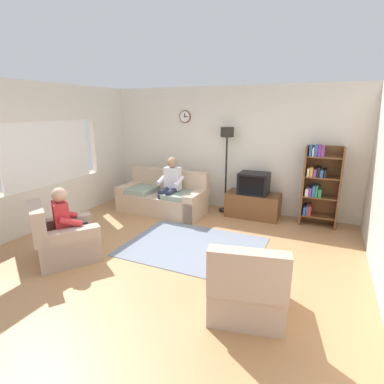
# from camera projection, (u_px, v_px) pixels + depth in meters

# --- Properties ---
(ground_plane) EXTENTS (12.00, 12.00, 0.00)m
(ground_plane) POSITION_uv_depth(u_px,v_px,m) (173.00, 254.00, 4.76)
(ground_plane) COLOR #B27F51
(back_wall_assembly) EXTENTS (6.20, 0.17, 2.70)m
(back_wall_assembly) POSITION_uv_depth(u_px,v_px,m) (228.00, 149.00, 6.73)
(back_wall_assembly) COLOR silver
(back_wall_assembly) RESTS_ON ground_plane
(left_wall_assembly) EXTENTS (0.12, 5.80, 2.70)m
(left_wall_assembly) POSITION_uv_depth(u_px,v_px,m) (36.00, 158.00, 5.57)
(left_wall_assembly) COLOR silver
(left_wall_assembly) RESTS_ON ground_plane
(couch) EXTENTS (1.92, 0.92, 0.90)m
(couch) POSITION_uv_depth(u_px,v_px,m) (163.00, 198.00, 6.67)
(couch) COLOR tan
(couch) RESTS_ON ground_plane
(tv_stand) EXTENTS (1.10, 0.56, 0.51)m
(tv_stand) POSITION_uv_depth(u_px,v_px,m) (253.00, 205.00, 6.37)
(tv_stand) COLOR brown
(tv_stand) RESTS_ON ground_plane
(tv) EXTENTS (0.60, 0.49, 0.44)m
(tv) POSITION_uv_depth(u_px,v_px,m) (254.00, 183.00, 6.23)
(tv) COLOR black
(tv) RESTS_ON tv_stand
(bookshelf) EXTENTS (0.68, 0.36, 1.57)m
(bookshelf) POSITION_uv_depth(u_px,v_px,m) (319.00, 183.00, 5.79)
(bookshelf) COLOR brown
(bookshelf) RESTS_ON ground_plane
(floor_lamp) EXTENTS (0.28, 0.28, 1.85)m
(floor_lamp) POSITION_uv_depth(u_px,v_px,m) (227.00, 146.00, 6.40)
(floor_lamp) COLOR black
(floor_lamp) RESTS_ON ground_plane
(armchair_near_window) EXTENTS (1.16, 1.18, 0.90)m
(armchair_near_window) POSITION_uv_depth(u_px,v_px,m) (65.00, 241.00, 4.56)
(armchair_near_window) COLOR tan
(armchair_near_window) RESTS_ON ground_plane
(armchair_near_bookshelf) EXTENTS (0.97, 1.03, 0.90)m
(armchair_near_bookshelf) POSITION_uv_depth(u_px,v_px,m) (247.00, 288.00, 3.35)
(armchair_near_bookshelf) COLOR tan
(armchair_near_bookshelf) RESTS_ON ground_plane
(area_rug) EXTENTS (2.20, 1.70, 0.01)m
(area_rug) POSITION_uv_depth(u_px,v_px,m) (194.00, 246.00, 5.01)
(area_rug) COLOR slate
(area_rug) RESTS_ON ground_plane
(person_on_couch) EXTENTS (0.52, 0.54, 1.24)m
(person_on_couch) POSITION_uv_depth(u_px,v_px,m) (170.00, 183.00, 6.37)
(person_on_couch) COLOR silver
(person_on_couch) RESTS_ON ground_plane
(person_in_left_armchair) EXTENTS (0.62, 0.64, 1.12)m
(person_in_left_armchair) POSITION_uv_depth(u_px,v_px,m) (68.00, 220.00, 4.52)
(person_in_left_armchair) COLOR red
(person_in_left_armchair) RESTS_ON ground_plane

